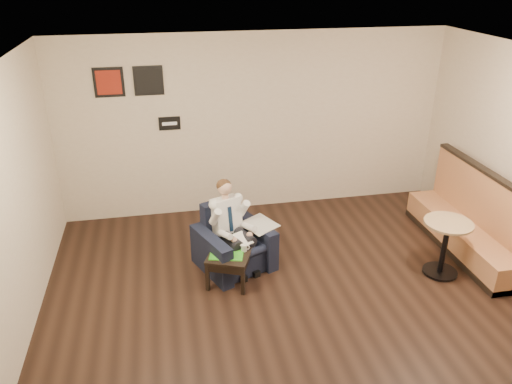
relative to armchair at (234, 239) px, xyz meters
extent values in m
plane|color=black|center=(0.62, -1.28, -0.41)|extent=(6.00, 6.00, 0.00)
cube|color=beige|center=(0.62, 1.72, 0.99)|extent=(6.00, 0.02, 2.80)
cube|color=white|center=(0.62, -1.28, 2.39)|extent=(6.00, 6.00, 0.02)
cube|color=black|center=(-0.68, 1.70, 1.09)|extent=(0.32, 0.02, 0.20)
cube|color=maroon|center=(-1.48, 1.70, 1.74)|extent=(0.42, 0.03, 0.42)
cube|color=black|center=(-0.93, 1.70, 1.74)|extent=(0.42, 0.03, 0.42)
cube|color=black|center=(0.00, 0.00, 0.00)|extent=(1.11, 1.11, 0.82)
cube|color=white|center=(0.08, -0.18, 0.09)|extent=(0.29, 0.32, 0.01)
cube|color=silver|center=(0.35, 0.05, 0.15)|extent=(0.52, 0.56, 0.01)
cube|color=black|center=(-0.12, -0.35, -0.21)|extent=(0.66, 0.66, 0.41)
cube|color=green|center=(-0.15, -0.36, 0.00)|extent=(0.47, 0.39, 0.01)
cylinder|color=white|center=(0.08, -0.31, 0.04)|extent=(0.10, 0.10, 0.09)
cube|color=black|center=(-0.02, -0.23, 0.00)|extent=(0.14, 0.12, 0.01)
cube|color=#B07044|center=(3.21, -0.20, 0.16)|extent=(0.54, 2.25, 1.15)
cylinder|color=tan|center=(2.61, -0.69, -0.04)|extent=(0.70, 0.70, 0.75)
camera|label=1|loc=(-0.82, -5.59, 3.31)|focal=35.00mm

